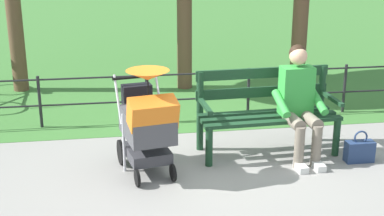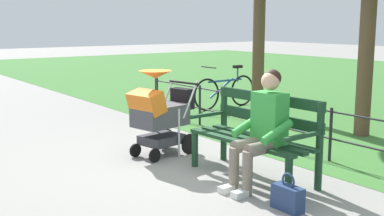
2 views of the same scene
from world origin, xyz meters
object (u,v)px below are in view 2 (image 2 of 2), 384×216
object	(u,v)px
stroller	(160,112)
handbag	(288,197)
person_on_bench	(262,126)
bicycle	(225,91)
park_bench	(257,132)

from	to	relation	value
stroller	handbag	world-z (taller)	stroller
person_on_bench	bicycle	distance (m)	5.01
stroller	bicycle	xyz separation A→B (m)	(2.36, -3.09, -0.23)
stroller	handbag	distance (m)	2.41
stroller	bicycle	world-z (taller)	stroller
person_on_bench	park_bench	bearing A→B (deg)	-35.49
park_bench	person_on_bench	bearing A→B (deg)	144.51
person_on_bench	handbag	distance (m)	0.89
stroller	person_on_bench	bearing A→B (deg)	-173.09
person_on_bench	handbag	world-z (taller)	person_on_bench
park_bench	person_on_bench	distance (m)	0.41
stroller	bicycle	distance (m)	3.89
handbag	bicycle	xyz separation A→B (m)	(4.73, -3.15, 0.24)
person_on_bench	handbag	xyz separation A→B (m)	(-0.64, 0.27, -0.55)
handbag	bicycle	size ratio (longest dim) A/B	0.22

